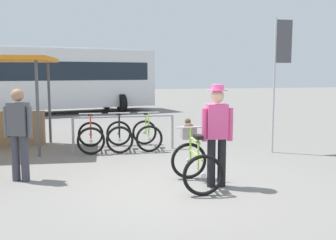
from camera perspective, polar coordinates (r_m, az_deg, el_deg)
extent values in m
plane|color=slate|center=(6.63, 0.70, -9.85)|extent=(80.00, 80.00, 0.00)
cylinder|color=#99999E|center=(9.60, -13.73, -2.20)|extent=(0.06, 0.06, 0.85)
cylinder|color=#99999E|center=(9.87, 0.65, -1.76)|extent=(0.06, 0.06, 0.85)
cylinder|color=#99999E|center=(9.60, -6.47, 0.51)|extent=(2.45, 0.07, 0.05)
torus|color=black|center=(10.30, -11.26, -2.06)|extent=(0.66, 0.10, 0.66)
cylinder|color=#B7B7BC|center=(10.30, -11.26, -2.06)|extent=(0.08, 0.06, 0.08)
torus|color=black|center=(9.29, -11.21, -3.02)|extent=(0.66, 0.10, 0.66)
cylinder|color=#B7B7BC|center=(9.29, -11.21, -3.02)|extent=(0.08, 0.06, 0.08)
cube|color=red|center=(9.76, -11.27, -1.22)|extent=(0.06, 0.92, 0.04)
cube|color=red|center=(9.69, -11.30, 0.06)|extent=(0.05, 0.61, 0.04)
cylinder|color=red|center=(9.94, -11.28, -0.78)|extent=(0.03, 0.03, 0.55)
cube|color=black|center=(9.91, -11.32, 0.79)|extent=(0.13, 0.24, 0.06)
cylinder|color=red|center=(9.37, -11.26, -1.00)|extent=(0.03, 0.03, 0.63)
cylinder|color=#B7B7BC|center=(9.33, -11.31, 0.92)|extent=(0.52, 0.04, 0.03)
torus|color=black|center=(10.34, -7.23, -1.95)|extent=(0.67, 0.15, 0.66)
cylinder|color=#B7B7BC|center=(10.34, -7.23, -1.95)|extent=(0.09, 0.07, 0.08)
torus|color=black|center=(9.34, -7.08, -2.90)|extent=(0.67, 0.15, 0.66)
cylinder|color=#B7B7BC|center=(9.34, -7.08, -2.90)|extent=(0.09, 0.07, 0.08)
cube|color=black|center=(9.81, -7.18, -1.10)|extent=(0.11, 0.92, 0.04)
cube|color=black|center=(9.73, -7.19, 0.17)|extent=(0.09, 0.61, 0.04)
cylinder|color=black|center=(9.98, -7.21, -0.67)|extent=(0.03, 0.03, 0.55)
cube|color=black|center=(9.95, -7.23, 0.90)|extent=(0.14, 0.25, 0.06)
cylinder|color=black|center=(9.41, -7.13, -0.88)|extent=(0.03, 0.03, 0.63)
cylinder|color=#B7B7BC|center=(9.37, -7.16, 1.02)|extent=(0.52, 0.07, 0.03)
torus|color=black|center=(10.43, -3.47, -1.83)|extent=(0.66, 0.11, 0.66)
cylinder|color=#B7B7BC|center=(10.43, -3.47, -1.83)|extent=(0.08, 0.07, 0.08)
torus|color=black|center=(9.43, -2.76, -2.76)|extent=(0.66, 0.11, 0.66)
cylinder|color=#B7B7BC|center=(9.43, -2.76, -2.76)|extent=(0.08, 0.07, 0.08)
cube|color=#9ED14C|center=(9.90, -3.14, -0.99)|extent=(0.09, 0.92, 0.04)
cube|color=#9ED14C|center=(9.82, -3.11, 0.28)|extent=(0.07, 0.61, 0.04)
cylinder|color=#9ED14C|center=(10.07, -3.27, -0.56)|extent=(0.03, 0.03, 0.55)
cube|color=black|center=(10.04, -3.28, 0.99)|extent=(0.13, 0.25, 0.06)
cylinder|color=#9ED14C|center=(9.50, -2.86, -0.76)|extent=(0.03, 0.03, 0.63)
cylinder|color=#B7B7BC|center=(9.47, -2.88, 1.13)|extent=(0.52, 0.06, 0.03)
torus|color=black|center=(6.13, 5.19, -8.07)|extent=(0.66, 0.10, 0.66)
cylinder|color=#B7B7BC|center=(6.13, 5.19, -8.07)|extent=(0.08, 0.06, 0.08)
torus|color=black|center=(7.09, 3.07, -5.99)|extent=(0.66, 0.10, 0.66)
cylinder|color=#B7B7BC|center=(7.09, 3.07, -5.99)|extent=(0.08, 0.06, 0.08)
cube|color=#9ED14C|center=(6.56, 4.06, -5.04)|extent=(0.09, 0.92, 0.04)
cube|color=#9ED14C|center=(6.56, 3.98, -3.03)|extent=(0.07, 0.61, 0.04)
cylinder|color=#9ED14C|center=(6.37, 4.46, -4.94)|extent=(0.03, 0.03, 0.55)
cube|color=black|center=(6.32, 4.48, -2.50)|extent=(0.13, 0.25, 0.06)
cylinder|color=#9ED14C|center=(6.91, 3.31, -3.66)|extent=(0.03, 0.03, 0.63)
cylinder|color=#B7B7BC|center=(6.86, 3.32, -1.07)|extent=(0.52, 0.06, 0.03)
cube|color=gray|center=(7.01, 3.06, -1.89)|extent=(0.27, 0.22, 0.22)
ellipsoid|color=#4C3828|center=(7.00, 3.06, -1.08)|extent=(0.19, 0.17, 0.16)
sphere|color=#4C3828|center=(7.06, 2.92, -0.18)|extent=(0.11, 0.11, 0.11)
cylinder|color=black|center=(6.65, 7.87, -6.20)|extent=(0.14, 0.14, 0.82)
cylinder|color=black|center=(6.61, 6.35, -6.26)|extent=(0.14, 0.14, 0.82)
cube|color=#E54C8C|center=(6.51, 7.20, -0.21)|extent=(0.36, 0.24, 0.58)
cylinder|color=#E54C8C|center=(6.55, 9.11, -0.64)|extent=(0.09, 0.09, 0.55)
cylinder|color=#E54C8C|center=(6.45, 5.34, -0.70)|extent=(0.09, 0.09, 0.55)
sphere|color=beige|center=(6.47, 7.26, 3.48)|extent=(0.22, 0.22, 0.22)
cylinder|color=#E05999|center=(6.47, 7.27, 4.36)|extent=(0.32, 0.32, 0.02)
cylinder|color=#E05999|center=(6.46, 7.28, 4.81)|extent=(0.20, 0.20, 0.09)
cylinder|color=#383842|center=(7.35, -20.22, -5.32)|extent=(0.14, 0.14, 0.82)
cylinder|color=#383842|center=(7.44, -21.43, -5.22)|extent=(0.14, 0.14, 0.82)
cube|color=#4C4C51|center=(7.28, -21.06, 0.13)|extent=(0.39, 0.32, 0.58)
cylinder|color=#4C4C51|center=(7.16, -19.62, -0.32)|extent=(0.09, 0.09, 0.55)
cylinder|color=#4C4C51|center=(7.39, -22.59, -0.24)|extent=(0.09, 0.09, 0.55)
sphere|color=#9E7051|center=(7.25, -21.21, 3.43)|extent=(0.22, 0.22, 0.22)
cube|color=#3F3F44|center=(7.42, -20.44, 0.43)|extent=(0.29, 0.23, 0.40)
cube|color=silver|center=(19.22, -17.31, 5.80)|extent=(10.31, 4.71, 2.70)
cube|color=#19232D|center=(19.22, -17.35, 6.85)|extent=(9.53, 4.54, 0.84)
cube|color=silver|center=(19.26, -17.46, 9.94)|extent=(9.28, 4.24, 0.08)
cylinder|color=black|center=(18.87, -6.77, 2.40)|extent=(0.45, 0.93, 0.90)
cylinder|color=black|center=(21.24, -9.05, 2.86)|extent=(0.45, 0.93, 0.90)
cylinder|color=#4C4C51|center=(11.08, -17.00, 2.40)|extent=(0.07, 0.07, 2.20)
cylinder|color=#4C4C51|center=(9.31, -18.55, 1.54)|extent=(0.07, 0.07, 2.20)
cylinder|color=#B2B2B7|center=(9.60, 15.27, 4.80)|extent=(0.05, 0.05, 3.20)
cube|color=#4C4C51|center=(9.73, 16.63, 10.97)|extent=(0.40, 0.03, 1.00)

